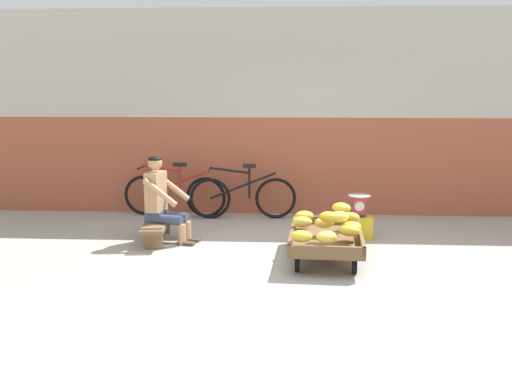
% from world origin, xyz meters
% --- Properties ---
extents(ground_plane, '(80.00, 80.00, 0.00)m').
position_xyz_m(ground_plane, '(0.00, 0.00, 0.00)').
color(ground_plane, '#A39E93').
extents(back_wall, '(16.00, 0.30, 3.22)m').
position_xyz_m(back_wall, '(0.00, 2.98, 1.61)').
color(back_wall, '#A35138').
rests_on(back_wall, ground).
extents(banana_cart, '(0.92, 1.49, 0.36)m').
position_xyz_m(banana_cart, '(0.46, 0.43, 0.24)').
color(banana_cart, brown).
rests_on(banana_cart, ground).
extents(banana_pile, '(0.87, 1.25, 0.26)m').
position_xyz_m(banana_pile, '(0.49, 0.39, 0.46)').
color(banana_pile, gold).
rests_on(banana_pile, banana_cart).
extents(low_bench, '(0.40, 1.12, 0.27)m').
position_xyz_m(low_bench, '(-1.74, 1.13, 0.20)').
color(low_bench, brown).
rests_on(low_bench, ground).
extents(vendor_seated, '(0.73, 0.57, 1.14)m').
position_xyz_m(vendor_seated, '(-1.66, 1.11, 0.57)').
color(vendor_seated, tan).
rests_on(vendor_seated, ground).
extents(plastic_crate, '(0.36, 0.28, 0.30)m').
position_xyz_m(plastic_crate, '(0.96, 1.43, 0.15)').
color(plastic_crate, gold).
rests_on(plastic_crate, ground).
extents(weighing_scale, '(0.30, 0.30, 0.29)m').
position_xyz_m(weighing_scale, '(0.96, 1.43, 0.45)').
color(weighing_scale, '#28282D').
rests_on(weighing_scale, plastic_crate).
extents(bicycle_near_left, '(1.66, 0.48, 0.86)m').
position_xyz_m(bicycle_near_left, '(-1.80, 2.57, 0.35)').
color(bicycle_near_left, black).
rests_on(bicycle_near_left, ground).
extents(bicycle_far_left, '(1.66, 0.48, 0.86)m').
position_xyz_m(bicycle_far_left, '(-0.70, 2.48, 0.35)').
color(bicycle_far_left, black).
rests_on(bicycle_far_left, ground).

